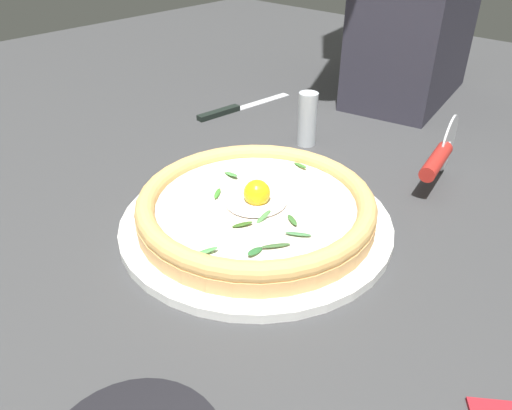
# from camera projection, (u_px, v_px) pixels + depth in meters

# --- Properties ---
(ground_plane) EXTENTS (2.40, 2.40, 0.03)m
(ground_plane) POSITION_uv_depth(u_px,v_px,m) (255.00, 248.00, 0.62)
(ground_plane) COLOR #3A3A3C
(ground_plane) RESTS_ON ground
(pizza_plate) EXTENTS (0.34, 0.34, 0.01)m
(pizza_plate) POSITION_uv_depth(u_px,v_px,m) (256.00, 222.00, 0.63)
(pizza_plate) COLOR white
(pizza_plate) RESTS_ON ground
(pizza) EXTENTS (0.30, 0.30, 0.06)m
(pizza) POSITION_uv_depth(u_px,v_px,m) (256.00, 206.00, 0.62)
(pizza) COLOR #E4AA67
(pizza) RESTS_ON pizza_plate
(pizza_cutter) EXTENTS (0.16, 0.04, 0.09)m
(pizza_cutter) POSITION_uv_depth(u_px,v_px,m) (440.00, 155.00, 0.71)
(pizza_cutter) COLOR silver
(pizza_cutter) RESTS_ON ground
(table_knife) EXTENTS (0.23, 0.04, 0.01)m
(table_knife) POSITION_uv_depth(u_px,v_px,m) (232.00, 109.00, 0.97)
(table_knife) COLOR silver
(table_knife) RESTS_ON ground
(pepper_shaker) EXTENTS (0.03, 0.03, 0.09)m
(pepper_shaker) POSITION_uv_depth(u_px,v_px,m) (307.00, 119.00, 0.82)
(pepper_shaker) COLOR silver
(pepper_shaker) RESTS_ON ground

